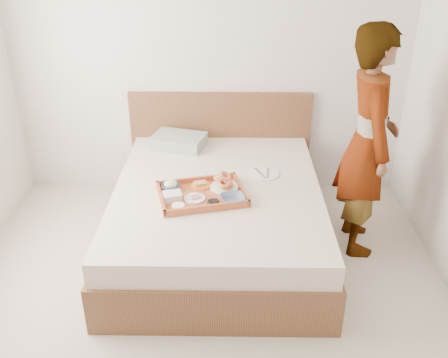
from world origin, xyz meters
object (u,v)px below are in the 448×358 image
at_px(tray, 202,194).
at_px(person, 368,143).
at_px(bed, 218,216).
at_px(dinner_plate, 264,174).

distance_m(tray, person, 1.27).
bearing_deg(bed, person, 3.13).
relative_size(tray, person, 0.35).
xyz_separation_m(bed, dinner_plate, (0.36, 0.20, 0.27)).
bearing_deg(tray, bed, 40.59).
bearing_deg(dinner_plate, tray, -142.45).
bearing_deg(tray, person, -4.19).
relative_size(bed, tray, 3.25).
distance_m(tray, dinner_plate, 0.60).
distance_m(bed, person, 1.26).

